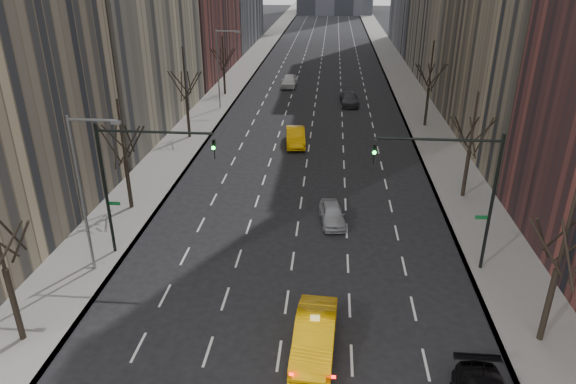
# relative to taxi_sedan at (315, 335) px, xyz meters

# --- Properties ---
(sidewalk_left) EXTENTS (4.50, 320.00, 0.15)m
(sidewalk_left) POSITION_rel_taxi_sedan_xyz_m (-13.81, 65.49, -0.77)
(sidewalk_left) COLOR slate
(sidewalk_left) RESTS_ON ground
(sidewalk_right) EXTENTS (4.50, 320.00, 0.15)m
(sidewalk_right) POSITION_rel_taxi_sedan_xyz_m (10.69, 65.49, -0.77)
(sidewalk_right) COLOR slate
(sidewalk_right) RESTS_ON ground
(tree_lw_a) EXTENTS (3.36, 3.50, 8.28)m
(tree_lw_a) POSITION_rel_taxi_sedan_xyz_m (-13.56, -0.51, 3.03)
(tree_lw_a) COLOR black
(tree_lw_a) RESTS_ON ground
(tree_lw_b) EXTENTS (3.36, 3.50, 7.82)m
(tree_lw_b) POSITION_rel_taxi_sedan_xyz_m (-13.56, 13.49, 2.87)
(tree_lw_b) COLOR black
(tree_lw_b) RESTS_ON ground
(tree_lw_c) EXTENTS (3.36, 3.50, 8.74)m
(tree_lw_c) POSITION_rel_taxi_sedan_xyz_m (-13.56, 29.49, 3.19)
(tree_lw_c) COLOR black
(tree_lw_c) RESTS_ON ground
(tree_lw_d) EXTENTS (3.36, 3.50, 7.36)m
(tree_lw_d) POSITION_rel_taxi_sedan_xyz_m (-13.56, 47.49, 2.71)
(tree_lw_d) COLOR black
(tree_lw_d) RESTS_ON ground
(tree_rw_a) EXTENTS (3.36, 3.50, 8.28)m
(tree_rw_a) POSITION_rel_taxi_sedan_xyz_m (10.44, 1.49, 3.03)
(tree_rw_a) COLOR black
(tree_rw_a) RESTS_ON ground
(tree_rw_b) EXTENTS (3.36, 3.50, 7.82)m
(tree_rw_b) POSITION_rel_taxi_sedan_xyz_m (10.44, 17.49, 2.87)
(tree_rw_b) COLOR black
(tree_rw_b) RESTS_ON ground
(tree_rw_c) EXTENTS (3.36, 3.50, 8.74)m
(tree_rw_c) POSITION_rel_taxi_sedan_xyz_m (10.44, 35.49, 3.19)
(tree_rw_c) COLOR black
(tree_rw_c) RESTS_ON ground
(traffic_mast_left) EXTENTS (6.69, 0.39, 8.00)m
(traffic_mast_left) POSITION_rel_taxi_sedan_xyz_m (-10.67, 7.49, 4.64)
(traffic_mast_left) COLOR black
(traffic_mast_left) RESTS_ON ground
(traffic_mast_right) EXTENTS (6.69, 0.39, 8.00)m
(traffic_mast_right) POSITION_rel_taxi_sedan_xyz_m (7.54, 7.49, 4.64)
(traffic_mast_right) COLOR black
(traffic_mast_right) RESTS_ON ground
(streetlight_near) EXTENTS (2.83, 0.22, 9.00)m
(streetlight_near) POSITION_rel_taxi_sedan_xyz_m (-12.40, 5.49, 4.77)
(streetlight_near) COLOR slate
(streetlight_near) RESTS_ON ground
(streetlight_far) EXTENTS (2.83, 0.22, 9.00)m
(streetlight_far) POSITION_rel_taxi_sedan_xyz_m (-12.40, 40.49, 4.77)
(streetlight_far) COLOR slate
(streetlight_far) RESTS_ON ground
(taxi_sedan) EXTENTS (2.07, 5.23, 1.69)m
(taxi_sedan) POSITION_rel_taxi_sedan_xyz_m (0.00, 0.00, 0.00)
(taxi_sedan) COLOR #FFB005
(taxi_sedan) RESTS_ON ground
(silver_sedan_ahead) EXTENTS (2.07, 4.06, 1.33)m
(silver_sedan_ahead) POSITION_rel_taxi_sedan_xyz_m (0.72, 12.56, -0.18)
(silver_sedan_ahead) COLOR #9A9BA1
(silver_sedan_ahead) RESTS_ON ground
(far_taxi) EXTENTS (2.22, 5.14, 1.64)m
(far_taxi) POSITION_rel_taxi_sedan_xyz_m (-2.89, 28.32, -0.03)
(far_taxi) COLOR #FDAF05
(far_taxi) RESTS_ON ground
(far_suv_grey) EXTENTS (2.39, 5.25, 1.49)m
(far_suv_grey) POSITION_rel_taxi_sedan_xyz_m (2.58, 43.91, -0.10)
(far_suv_grey) COLOR #333338
(far_suv_grey) RESTS_ON ground
(far_car_white) EXTENTS (2.04, 4.96, 1.68)m
(far_car_white) POSITION_rel_taxi_sedan_xyz_m (-5.52, 52.86, -0.01)
(far_car_white) COLOR white
(far_car_white) RESTS_ON ground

